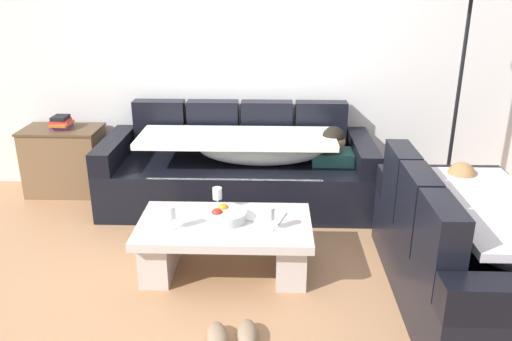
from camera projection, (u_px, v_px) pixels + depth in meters
ground_plane at (233, 308)px, 3.31m from camera, size 14.00×14.00×0.00m
back_wall at (248, 47)px, 4.85m from camera, size 9.00×0.10×2.70m
couch_along_wall at (242, 170)px, 4.72m from camera, size 2.39×0.92×0.88m
couch_near_window at (469, 253)px, 3.30m from camera, size 0.92×1.73×0.88m
coffee_table at (225, 240)px, 3.66m from camera, size 1.20×0.68×0.38m
fruit_bowl at (225, 215)px, 3.62m from camera, size 0.28×0.28×0.10m
wine_glass_near_left at (171, 213)px, 3.48m from camera, size 0.07×0.07×0.17m
wine_glass_near_right at (270, 214)px, 3.46m from camera, size 0.07×0.07×0.17m
wine_glass_far_back at (217, 194)px, 3.78m from camera, size 0.07×0.07×0.17m
open_magazine at (263, 216)px, 3.69m from camera, size 0.33×0.28×0.01m
side_cabinet at (65, 161)px, 4.99m from camera, size 0.72×0.44×0.64m
book_stack_on_cabinet at (61, 122)px, 4.86m from camera, size 0.19×0.22×0.12m
floor_lamp at (455, 86)px, 4.36m from camera, size 0.33×0.31×1.95m
pair_of_shoes at (233, 336)px, 2.99m from camera, size 0.33×0.31×0.09m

